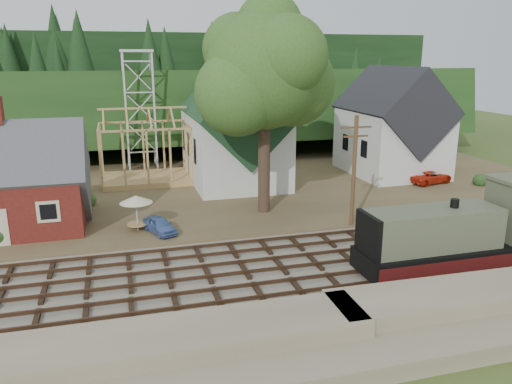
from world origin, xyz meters
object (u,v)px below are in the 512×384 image
object	(u,v)px
locomotive	(475,233)
car_red	(430,177)
car_blue	(160,225)
patio_set	(136,201)

from	to	relation	value
locomotive	car_red	distance (m)	19.39
car_blue	patio_set	size ratio (longest dim) A/B	1.30
car_red	patio_set	world-z (taller)	patio_set
locomotive	car_blue	xyz separation A→B (m)	(-16.59, 10.26, -1.36)
car_red	car_blue	bearing A→B (deg)	92.83
car_blue	locomotive	bearing A→B (deg)	-53.81
locomotive	car_blue	distance (m)	19.55
locomotive	car_red	size ratio (longest dim) A/B	2.85
car_red	patio_set	bearing A→B (deg)	90.17
locomotive	patio_set	bearing A→B (deg)	148.11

